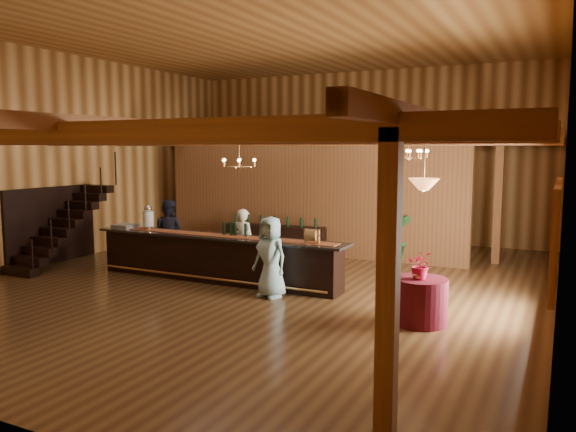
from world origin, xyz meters
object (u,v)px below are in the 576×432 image
at_px(backbar_shelf, 274,240).
at_px(raffle_drum, 312,235).
at_px(chandelier_right, 408,154).
at_px(pendant_lamp, 424,184).
at_px(bartender, 244,242).
at_px(chandelier_left, 239,163).
at_px(round_table, 420,301).
at_px(beverage_dispenser, 148,218).
at_px(guest, 270,257).
at_px(tasting_bar, 216,258).
at_px(floor_plant, 403,238).
at_px(staff_second, 169,233).

bearing_deg(backbar_shelf, raffle_drum, -57.96).
bearing_deg(chandelier_right, pendant_lamp, -68.53).
xyz_separation_m(raffle_drum, bartender, (-2.18, 0.91, -0.43)).
height_order(backbar_shelf, chandelier_left, chandelier_left).
distance_m(raffle_drum, round_table, 2.83).
distance_m(beverage_dispenser, raffle_drum, 4.38).
xyz_separation_m(raffle_drum, pendant_lamp, (2.50, -1.03, 1.18)).
bearing_deg(guest, bartender, 149.84).
bearing_deg(chandelier_right, bartender, -179.12).
distance_m(tasting_bar, chandelier_right, 4.82).
xyz_separation_m(backbar_shelf, pendant_lamp, (5.18, -4.48, 1.99)).
height_order(chandelier_left, bartender, chandelier_left).
bearing_deg(floor_plant, pendant_lamp, -71.80).
bearing_deg(raffle_drum, beverage_dispenser, 178.57).
xyz_separation_m(round_table, bartender, (-4.68, 1.94, 0.39)).
bearing_deg(tasting_bar, raffle_drum, -1.16).
bearing_deg(bartender, pendant_lamp, 162.74).
relative_size(round_table, bartender, 0.58).
xyz_separation_m(chandelier_right, floor_plant, (-0.87, 3.03, -2.25)).
bearing_deg(pendant_lamp, round_table, -90.00).
height_order(raffle_drum, round_table, raffle_drum).
distance_m(round_table, chandelier_right, 3.29).
height_order(raffle_drum, backbar_shelf, raffle_drum).
bearing_deg(chandelier_right, beverage_dispenser, -171.98).
distance_m(chandelier_left, chandelier_right, 3.62).
relative_size(chandelier_left, bartender, 0.51).
relative_size(raffle_drum, pendant_lamp, 0.38).
distance_m(chandelier_right, bartender, 4.42).
relative_size(chandelier_right, floor_plant, 0.63).
relative_size(round_table, pendant_lamp, 1.02).
bearing_deg(floor_plant, chandelier_right, -74.03).
relative_size(chandelier_left, chandelier_right, 1.00).
xyz_separation_m(beverage_dispenser, chandelier_left, (2.57, 0.02, 1.35)).
bearing_deg(pendant_lamp, bartender, 157.47).
relative_size(round_table, floor_plant, 0.72).
xyz_separation_m(beverage_dispenser, round_table, (6.87, -1.14, -0.94)).
bearing_deg(guest, chandelier_right, 49.22).
bearing_deg(round_table, bartender, 157.47).
bearing_deg(beverage_dispenser, pendant_lamp, -9.45).
bearing_deg(raffle_drum, round_table, -22.50).
bearing_deg(floor_plant, round_table, -71.80).
bearing_deg(round_table, raffle_drum, 157.50).
distance_m(round_table, chandelier_left, 5.01).
bearing_deg(pendant_lamp, guest, 172.81).
xyz_separation_m(raffle_drum, guest, (-0.63, -0.64, -0.40)).
xyz_separation_m(chandelier_left, staff_second, (-2.56, 0.73, -1.83)).
bearing_deg(round_table, guest, 172.81).
bearing_deg(floor_plant, chandelier_left, -124.47).
height_order(tasting_bar, chandelier_right, chandelier_right).
height_order(pendant_lamp, bartender, pendant_lamp).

